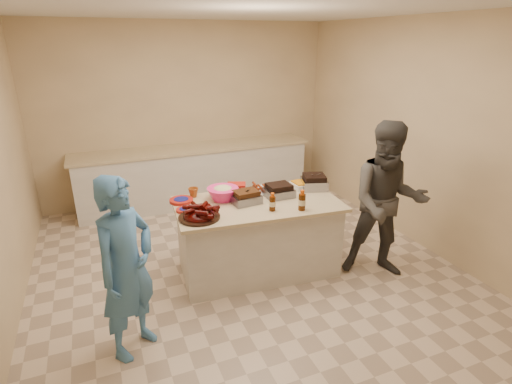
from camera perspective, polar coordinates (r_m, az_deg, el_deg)
name	(u,v)px	position (r m, az deg, el deg)	size (l,w,h in m)	color
room	(247,270)	(4.58, -1.36, -11.07)	(4.50, 5.00, 2.70)	#D3B789
back_counter	(196,175)	(6.31, -8.62, 2.44)	(3.60, 0.64, 0.90)	silver
island	(258,269)	(4.59, 0.24, -11.00)	(1.73, 0.91, 0.82)	silver
rib_platter	(199,218)	(3.89, -8.09, -3.71)	(0.40, 0.40, 0.16)	#440402
pulled_pork_tray	(246,203)	(4.20, -1.43, -1.57)	(0.29, 0.22, 0.09)	#47230F
brisket_tray	(279,196)	(4.38, 3.27, -0.64)	(0.30, 0.25, 0.09)	black
roasting_pan	(314,188)	(4.66, 8.25, 0.52)	(0.28, 0.28, 0.11)	gray
coleslaw_bowl	(223,200)	(4.29, -4.73, -1.11)	(0.34, 0.34, 0.23)	#FA2B83
sausage_plate	(265,191)	(4.54, 1.32, 0.20)	(0.32, 0.32, 0.05)	silver
mac_cheese_dish	(304,187)	(4.68, 6.87, 0.72)	(0.29, 0.21, 0.08)	orange
bbq_bottle_a	(272,210)	(4.02, 2.34, -2.65)	(0.06, 0.06, 0.19)	#3F1C05
bbq_bottle_b	(302,210)	(4.06, 6.53, -2.55)	(0.07, 0.07, 0.21)	#3F1C05
mustard_bottle	(245,202)	(4.23, -1.61, -1.41)	(0.04, 0.04, 0.11)	#D59700
sauce_bowl	(249,194)	(4.44, -0.96, -0.27)	(0.12, 0.04, 0.12)	silver
plate_stack_large	(181,202)	(4.30, -10.61, -1.37)	(0.25, 0.25, 0.03)	#A31911
plate_stack_small	(185,211)	(4.07, -10.16, -2.69)	(0.17, 0.17, 0.02)	#A31911
plastic_cup	(194,197)	(4.41, -8.89, -0.68)	(0.11, 0.10, 0.11)	#9A4C19
basket_stack	(237,192)	(4.50, -2.79, -0.02)	(0.20, 0.15, 0.10)	#A31911
guest_blue	(137,346)	(3.76, -16.62, -20.34)	(0.56, 1.52, 0.36)	teal
guest_gray	(378,272)	(4.75, 17.06, -10.84)	(0.82, 1.69, 0.64)	#45433F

